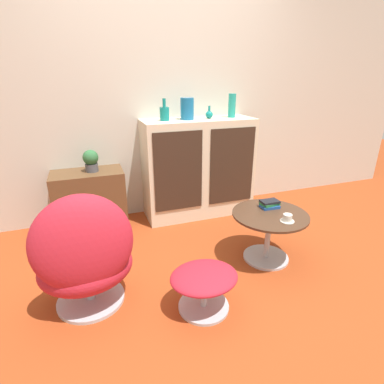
% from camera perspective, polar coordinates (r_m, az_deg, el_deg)
% --- Properties ---
extents(ground_plane, '(12.00, 12.00, 0.00)m').
position_cam_1_polar(ground_plane, '(2.38, 4.51, -16.34)').
color(ground_plane, '#9E3D19').
extents(wall_back, '(6.40, 0.06, 2.60)m').
position_cam_1_polar(wall_back, '(3.23, -5.64, 18.62)').
color(wall_back, beige).
rests_on(wall_back, ground_plane).
extents(sideboard, '(1.16, 0.44, 1.04)m').
position_cam_1_polar(sideboard, '(3.22, 1.24, 4.58)').
color(sideboard, beige).
rests_on(sideboard, ground_plane).
extents(tv_console, '(0.67, 0.38, 0.59)m').
position_cam_1_polar(tv_console, '(3.13, -18.81, -1.49)').
color(tv_console, brown).
rests_on(tv_console, ground_plane).
extents(egg_chair, '(0.63, 0.58, 0.84)m').
position_cam_1_polar(egg_chair, '(2.04, -19.72, -11.48)').
color(egg_chair, '#B7B7BC').
rests_on(egg_chair, ground_plane).
extents(ottoman, '(0.45, 0.38, 0.29)m').
position_cam_1_polar(ottoman, '(2.02, 2.30, -16.63)').
color(ottoman, '#B7B7BC').
rests_on(ottoman, ground_plane).
extents(coffee_table, '(0.61, 0.61, 0.42)m').
position_cam_1_polar(coffee_table, '(2.54, 14.40, -6.74)').
color(coffee_table, '#B7B7BC').
rests_on(coffee_table, ground_plane).
extents(vase_leftmost, '(0.09, 0.09, 0.21)m').
position_cam_1_polar(vase_leftmost, '(3.00, -5.27, 14.74)').
color(vase_leftmost, '#147A75').
rests_on(vase_leftmost, sideboard).
extents(vase_inner_left, '(0.13, 0.13, 0.21)m').
position_cam_1_polar(vase_inner_left, '(3.06, -0.94, 15.58)').
color(vase_inner_left, '#196699').
rests_on(vase_inner_left, sideboard).
extents(vase_inner_right, '(0.07, 0.07, 0.12)m').
position_cam_1_polar(vase_inner_right, '(3.15, 3.29, 14.55)').
color(vase_inner_right, '#147A75').
rests_on(vase_inner_right, sideboard).
extents(vase_rightmost, '(0.08, 0.08, 0.24)m').
position_cam_1_polar(vase_rightmost, '(3.25, 7.62, 16.00)').
color(vase_rightmost, teal).
rests_on(vase_rightmost, sideboard).
extents(potted_plant, '(0.14, 0.14, 0.21)m').
position_cam_1_polar(potted_plant, '(3.01, -18.71, 5.77)').
color(potted_plant, '#4C4C51').
rests_on(potted_plant, tv_console).
extents(teacup, '(0.11, 0.11, 0.06)m').
position_cam_1_polar(teacup, '(2.38, 17.72, -4.84)').
color(teacup, silver).
rests_on(teacup, coffee_table).
extents(book_stack, '(0.16, 0.12, 0.06)m').
position_cam_1_polar(book_stack, '(2.58, 14.58, -2.22)').
color(book_stack, '#1E478C').
rests_on(book_stack, coffee_table).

